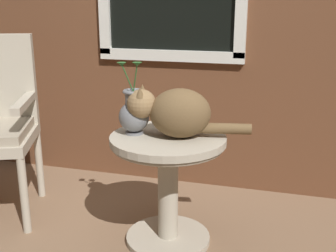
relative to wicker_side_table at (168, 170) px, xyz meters
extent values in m
plane|color=#7F6047|center=(-0.27, -0.09, -0.40)|extent=(6.00, 6.00, 0.00)
cube|color=silver|center=(-0.20, 0.74, 0.47)|extent=(0.95, 0.03, 0.07)
cylinder|color=#B2A893|center=(0.00, 0.00, -0.38)|extent=(0.43, 0.43, 0.03)
cylinder|color=#B2A893|center=(0.00, 0.00, -0.11)|extent=(0.10, 0.10, 0.51)
cylinder|color=#B2A893|center=(0.00, 0.00, 0.16)|extent=(0.57, 0.57, 0.03)
torus|color=#B2A893|center=(0.00, 0.00, 0.13)|extent=(0.55, 0.55, 0.02)
cylinder|color=#B2A893|center=(-0.76, -0.13, -0.18)|extent=(0.04, 0.04, 0.43)
cylinder|color=#B2A893|center=(-0.93, 0.29, -0.18)|extent=(0.04, 0.04, 0.43)
cube|color=#B2A893|center=(-0.84, 0.08, 0.27)|extent=(0.22, 0.44, 0.04)
ellipsoid|color=brown|center=(0.06, 0.00, 0.29)|extent=(0.33, 0.29, 0.24)
sphere|color=olive|center=(-0.12, -0.03, 0.34)|extent=(0.14, 0.14, 0.14)
cone|color=brown|center=(-0.13, 0.01, 0.40)|extent=(0.04, 0.04, 0.05)
cone|color=brown|center=(-0.11, -0.07, 0.40)|extent=(0.04, 0.04, 0.05)
cylinder|color=brown|center=(0.26, 0.04, 0.22)|extent=(0.27, 0.10, 0.05)
cylinder|color=slate|center=(-0.17, -0.01, 0.18)|extent=(0.09, 0.09, 0.01)
ellipsoid|color=slate|center=(-0.17, -0.01, 0.26)|extent=(0.15, 0.15, 0.15)
cylinder|color=slate|center=(-0.17, -0.01, 0.35)|extent=(0.08, 0.08, 0.07)
torus|color=slate|center=(-0.17, -0.01, 0.39)|extent=(0.10, 0.10, 0.02)
cylinder|color=#2D662D|center=(-0.15, -0.03, 0.46)|extent=(0.04, 0.04, 0.14)
cone|color=#2D662D|center=(-0.13, -0.04, 0.53)|extent=(0.04, 0.04, 0.02)
cylinder|color=#2D662D|center=(-0.19, -0.03, 0.46)|extent=(0.04, 0.05, 0.14)
cone|color=#2D662D|center=(-0.21, -0.06, 0.52)|extent=(0.04, 0.04, 0.02)
camera|label=1|loc=(0.54, -1.88, 0.80)|focal=45.37mm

